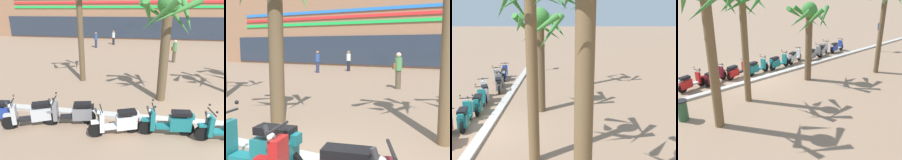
# 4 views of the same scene
# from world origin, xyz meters

# --- Properties ---
(mall_facade_backdrop) EXTENTS (49.14, 11.39, 10.54)m
(mall_facade_backdrop) POSITION_xyz_m (-1.33, 27.29, 5.26)
(mall_facade_backdrop) COLOR #9E7051
(mall_facade_backdrop) RESTS_ON ground
(scooter_silver_far_back) EXTENTS (1.67, 0.92, 1.17)m
(scooter_silver_far_back) POSITION_xyz_m (-6.81, -0.79, 0.46)
(scooter_silver_far_back) COLOR black
(scooter_silver_far_back) RESTS_ON ground
(scooter_grey_mid_centre) EXTENTS (1.83, 0.71, 1.17)m
(scooter_grey_mid_centre) POSITION_xyz_m (-5.43, -0.46, 0.46)
(scooter_grey_mid_centre) COLOR black
(scooter_grey_mid_centre) RESTS_ON ground
(scooter_white_gap_after_mid) EXTENTS (1.67, 0.83, 1.04)m
(scooter_white_gap_after_mid) POSITION_xyz_m (-3.78, -0.79, 0.45)
(scooter_white_gap_after_mid) COLOR black
(scooter_white_gap_after_mid) RESTS_ON ground
(scooter_teal_tail_end) EXTENTS (1.81, 0.58, 1.17)m
(scooter_teal_tail_end) POSITION_xyz_m (-2.08, -0.55, 0.47)
(scooter_teal_tail_end) COLOR black
(scooter_teal_tail_end) RESTS_ON ground
(palm_tree_by_mall_entrance) EXTENTS (2.41, 2.45, 5.63)m
(palm_tree_by_mall_entrance) POSITION_xyz_m (-6.58, 4.16, 4.24)
(palm_tree_by_mall_entrance) COLOR brown
(palm_tree_by_mall_entrance) RESTS_ON ground
(palm_tree_mid_walkway) EXTENTS (2.40, 2.48, 4.59)m
(palm_tree_mid_walkway) POSITION_xyz_m (-2.25, 2.21, 3.36)
(palm_tree_mid_walkway) COLOR brown
(palm_tree_mid_walkway) RESTS_ON ground
(pedestrian_strolling_near_curb) EXTENTS (0.34, 0.34, 1.65)m
(pedestrian_strolling_near_curb) POSITION_xyz_m (-8.40, 14.64, 0.87)
(pedestrian_strolling_near_curb) COLOR #2D3351
(pedestrian_strolling_near_curb) RESTS_ON ground
(pedestrian_by_palm_tree) EXTENTS (0.34, 0.34, 1.64)m
(pedestrian_by_palm_tree) POSITION_xyz_m (-6.86, 16.92, 0.86)
(pedestrian_by_palm_tree) COLOR black
(pedestrian_by_palm_tree) RESTS_ON ground
(pedestrian_window_shopping) EXTENTS (0.44, 0.40, 1.75)m
(pedestrian_window_shopping) POSITION_xyz_m (-0.84, 9.46, 0.93)
(pedestrian_window_shopping) COLOR brown
(pedestrian_window_shopping) RESTS_ON ground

